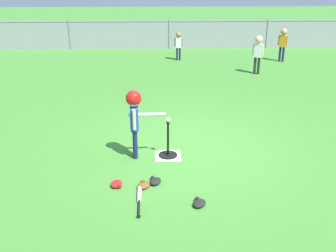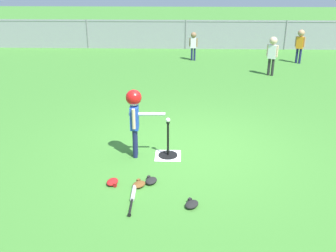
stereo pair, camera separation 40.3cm
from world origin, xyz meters
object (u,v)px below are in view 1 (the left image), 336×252
(fielder_deep_left, at_px, (283,40))
(glove_tossed_aside, at_px, (117,184))
(batting_tee, at_px, (168,151))
(baseball_on_tee, at_px, (168,120))
(glove_by_plate, at_px, (199,203))
(glove_outfield_drop, at_px, (144,185))
(batter_child, at_px, (134,110))
(spare_bat_silver, at_px, (139,197))
(fielder_near_right, at_px, (178,42))
(fielder_near_left, at_px, (258,50))
(glove_near_bats, at_px, (155,181))

(fielder_deep_left, height_order, glove_tossed_aside, fielder_deep_left)
(batting_tee, relative_size, baseball_on_tee, 8.37)
(glove_by_plate, height_order, glove_outfield_drop, same)
(glove_by_plate, bearing_deg, fielder_deep_left, 66.39)
(glove_outfield_drop, bearing_deg, baseball_on_tee, 69.01)
(fielder_deep_left, bearing_deg, batter_child, -123.07)
(glove_tossed_aside, height_order, glove_outfield_drop, same)
(glove_by_plate, distance_m, glove_outfield_drop, 0.91)
(batter_child, relative_size, spare_bat_silver, 1.66)
(baseball_on_tee, distance_m, fielder_deep_left, 8.45)
(fielder_deep_left, xyz_separation_m, glove_tossed_aside, (-5.02, -8.29, -0.70))
(batter_child, bearing_deg, batting_tee, 2.03)
(fielder_near_right, xyz_separation_m, fielder_near_left, (2.28, -2.06, 0.11))
(glove_tossed_aside, bearing_deg, glove_by_plate, -25.25)
(baseball_on_tee, xyz_separation_m, glove_tossed_aside, (-0.79, -0.97, -0.62))
(spare_bat_silver, distance_m, glove_tossed_aside, 0.50)
(spare_bat_silver, bearing_deg, glove_by_plate, -12.91)
(baseball_on_tee, bearing_deg, fielder_deep_left, 59.96)
(glove_tossed_aside, bearing_deg, glove_outfield_drop, -7.71)
(baseball_on_tee, bearing_deg, fielder_near_left, 62.42)
(batting_tee, xyz_separation_m, fielder_deep_left, (4.23, 7.32, 0.64))
(glove_tossed_aside, relative_size, glove_outfield_drop, 0.93)
(spare_bat_silver, relative_size, glove_outfield_drop, 2.60)
(fielder_near_right, distance_m, fielder_near_left, 3.08)
(fielder_deep_left, bearing_deg, glove_near_bats, -118.42)
(fielder_near_right, distance_m, glove_near_bats, 8.63)
(fielder_near_left, relative_size, fielder_deep_left, 1.02)
(fielder_deep_left, bearing_deg, glove_outfield_drop, -119.00)
(batting_tee, height_order, glove_tossed_aside, batting_tee)
(batter_child, bearing_deg, glove_tossed_aside, -104.48)
(batting_tee, xyz_separation_m, spare_bat_silver, (-0.45, -1.33, -0.06))
(fielder_deep_left, height_order, glove_outfield_drop, fielder_deep_left)
(batting_tee, xyz_separation_m, glove_tossed_aside, (-0.79, -0.97, -0.06))
(batting_tee, relative_size, fielder_deep_left, 0.54)
(fielder_near_left, relative_size, glove_outfield_drop, 4.27)
(fielder_deep_left, bearing_deg, batting_tee, -120.04)
(glove_by_plate, height_order, glove_tossed_aside, same)
(fielder_near_left, bearing_deg, spare_bat_silver, -115.93)
(fielder_near_right, bearing_deg, glove_outfield_drop, -96.78)
(spare_bat_silver, height_order, glove_by_plate, glove_by_plate)
(spare_bat_silver, bearing_deg, glove_near_bats, 62.04)
(fielder_deep_left, bearing_deg, spare_bat_silver, -118.40)
(spare_bat_silver, xyz_separation_m, glove_tossed_aside, (-0.35, 0.36, 0.01))
(glove_near_bats, bearing_deg, fielder_deep_left, 61.58)
(fielder_near_left, bearing_deg, batting_tee, -117.58)
(batting_tee, height_order, glove_outfield_drop, batting_tee)
(fielder_near_left, bearing_deg, glove_outfield_drop, -116.60)
(batter_child, xyz_separation_m, fielder_near_left, (3.47, 5.61, -0.09))
(fielder_near_right, xyz_separation_m, glove_near_bats, (-0.86, -8.57, -0.60))
(batting_tee, distance_m, batter_child, 0.92)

